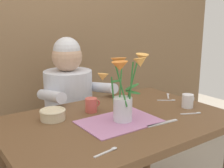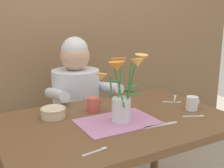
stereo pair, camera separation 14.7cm
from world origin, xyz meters
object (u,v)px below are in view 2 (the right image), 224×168
Objects in this scene: seated_person at (77,115)px; flower_vase at (122,89)px; coffee_cup at (93,104)px; dinner_knife at (161,125)px; ceramic_bowl at (53,112)px; tea_cup at (192,103)px.

flower_vase is (-0.01, -0.66, 0.35)m from seated_person.
seated_person is at bearing 80.32° from coffee_cup.
coffee_cup is at bearing -102.67° from seated_person.
dinner_knife is 2.04× the size of coffee_cup.
ceramic_bowl is 0.23m from coffee_cup.
coffee_cup is at bearing 123.36° from dinner_knife.
flower_vase reaches higher than dinner_knife.
flower_vase reaches higher than ceramic_bowl.
dinner_knife is 0.42m from coffee_cup.
flower_vase is 2.57× the size of ceramic_bowl.
flower_vase is 3.75× the size of coffee_cup.
seated_person is 0.86m from tea_cup.
flower_vase is 0.40m from ceramic_bowl.
tea_cup is at bearing -5.45° from flower_vase.
tea_cup is at bearing -27.15° from coffee_cup.
ceramic_bowl is at bearing 143.77° from dinner_knife.
seated_person is 12.20× the size of tea_cup.
coffee_cup reaches higher than dinner_knife.
ceramic_bowl is (-0.31, -0.43, 0.21)m from seated_person.
coffee_cup is (-0.08, -0.44, 0.22)m from seated_person.
seated_person is at bearing 54.62° from ceramic_bowl.
seated_person reaches higher than dinner_knife.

